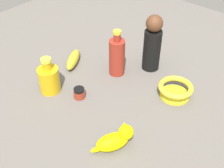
# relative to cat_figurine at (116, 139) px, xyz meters

# --- Properties ---
(ground) EXTENTS (2.00, 2.00, 0.00)m
(ground) POSITION_rel_cat_figurine_xyz_m (0.19, -0.21, -0.04)
(ground) COLOR #5B5651
(cat_figurine) EXTENTS (0.10, 0.14, 0.09)m
(cat_figurine) POSITION_rel_cat_figurine_xyz_m (0.00, 0.00, 0.00)
(cat_figurine) COLOR #E3DB06
(cat_figurine) RESTS_ON ground
(bottle_tall) EXTENTS (0.07, 0.07, 0.21)m
(bottle_tall) POSITION_rel_cat_figurine_xyz_m (0.26, -0.32, 0.05)
(bottle_tall) COLOR maroon
(bottle_tall) RESTS_ON ground
(person_figure_adult) EXTENTS (0.09, 0.09, 0.26)m
(person_figure_adult) POSITION_rel_cat_figurine_xyz_m (0.17, -0.45, 0.09)
(person_figure_adult) COLOR black
(person_figure_adult) RESTS_ON ground
(bottle_short) EXTENTS (0.08, 0.08, 0.15)m
(bottle_short) POSITION_rel_cat_figurine_xyz_m (0.39, -0.05, 0.02)
(bottle_short) COLOR gold
(bottle_short) RESTS_ON ground
(nail_polish_jar) EXTENTS (0.05, 0.05, 0.04)m
(nail_polish_jar) POSITION_rel_cat_figurine_xyz_m (0.27, -0.10, -0.01)
(nail_polish_jar) COLOR maroon
(nail_polish_jar) RESTS_ON ground
(banana) EXTENTS (0.12, 0.16, 0.05)m
(banana) POSITION_rel_cat_figurine_xyz_m (0.46, -0.25, -0.01)
(banana) COLOR gold
(banana) RESTS_ON ground
(bowl) EXTENTS (0.14, 0.14, 0.06)m
(bowl) POSITION_rel_cat_figurine_xyz_m (-0.01, -0.35, -0.00)
(bowl) COLOR yellow
(bowl) RESTS_ON ground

